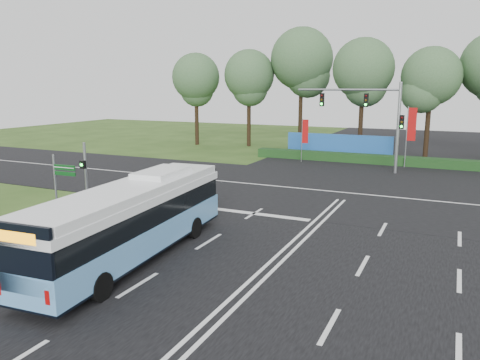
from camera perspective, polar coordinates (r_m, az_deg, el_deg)
ground at (r=19.25m, az=4.93°, el=-8.94°), size 120.00×120.00×0.00m
road_main at (r=19.25m, az=4.93°, el=-8.88°), size 20.00×120.00×0.04m
road_cross at (r=30.37m, az=12.72°, el=-1.55°), size 120.00×14.00×0.05m
bike_path at (r=24.20m, az=-27.10°, el=-5.84°), size 5.00×18.00×0.06m
kerb_strip at (r=22.40m, az=-23.28°, el=-6.74°), size 0.25×18.00×0.12m
city_bus at (r=18.56m, az=-12.94°, el=-4.75°), size 3.13×11.25×3.19m
pedestrian_signal at (r=26.57m, az=-18.34°, el=0.74°), size 0.32×0.43×3.72m
street_sign at (r=24.38m, az=-21.09°, el=0.03°), size 1.33×0.14×3.42m
banner_flag_left at (r=41.75m, az=7.86°, el=5.62°), size 0.56×0.22×3.89m
banner_flag_mid at (r=41.07m, az=20.05°, el=5.95°), size 0.73×0.26×5.06m
traffic_light_gantry at (r=38.02m, az=16.11°, el=7.90°), size 8.41×0.28×7.00m
hedge at (r=42.41m, az=16.37°, el=2.40°), size 22.00×1.20×0.80m
blue_hoarding at (r=45.49m, az=11.91°, el=4.09°), size 10.00×0.30×2.20m
eucalyptus_row at (r=48.46m, az=16.42°, el=12.72°), size 47.97×9.75×12.93m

